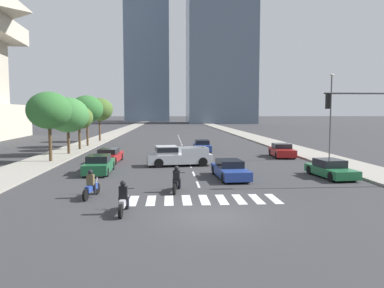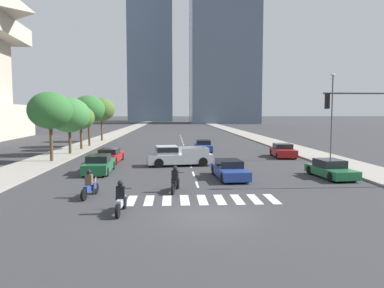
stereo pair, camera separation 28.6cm
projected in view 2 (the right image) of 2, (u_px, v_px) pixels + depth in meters
The scene contains 23 objects.
ground_plane at pixel (208, 216), 15.92m from camera, with size 800.00×800.00×0.00m, color #333335.
sidewalk_east at pixel (289, 147), 46.44m from camera, with size 4.00×260.00×0.15m, color gray.
sidewalk_west at pixel (78, 148), 45.08m from camera, with size 4.00×260.00×0.15m, color gray.
crosswalk_near at pixel (202, 200), 18.91m from camera, with size 7.65×2.23×0.01m.
lane_divider_center at pixel (185, 148), 46.77m from camera, with size 0.14×50.00×0.01m.
motorcycle_lead at pixel (175, 181), 20.80m from camera, with size 0.74×2.13×1.49m.
motorcycle_trailing at pixel (121, 200), 16.33m from camera, with size 0.70×2.15×1.49m.
motorcycle_third at pixel (90, 186), 19.41m from camera, with size 0.73×2.18×1.49m.
pickup_truck at pixel (176, 156), 30.88m from camera, with size 5.55×2.66×1.67m.
sedan_blue_0 at pixel (203, 146), 42.48m from camera, with size 1.91×4.56×1.27m.
sedan_red_1 at pixel (110, 156), 33.01m from camera, with size 1.97×4.81×1.25m.
sedan_red_2 at pixel (283, 151), 36.88m from camera, with size 2.17×4.39×1.33m.
sedan_blue_3 at pixel (229, 170), 25.09m from camera, with size 2.08×4.86×1.22m.
sedan_green_4 at pixel (331, 169), 25.30m from camera, with size 2.20×4.50×1.23m.
sedan_green_5 at pixel (99, 164), 27.26m from camera, with size 1.85×4.76×1.35m.
traffic_signal_near at pixel (373, 117), 21.75m from camera, with size 5.18×0.28×5.80m.
street_lamp_east at pixel (332, 110), 34.48m from camera, with size 0.50×0.24×7.84m.
street_tree_nearest at pixel (50, 111), 32.52m from camera, with size 3.84×3.84×6.09m.
street_tree_second at pixel (69, 115), 38.50m from camera, with size 4.26×4.26×5.84m.
street_tree_third at pixel (81, 118), 43.30m from camera, with size 3.21×3.21×5.05m.
street_tree_fourth at pixel (89, 109), 47.43m from camera, with size 4.10×4.10×6.45m.
street_tree_fifth at pixel (101, 109), 55.92m from camera, with size 4.05×4.05×6.45m.
office_tower_center_skyline at pixel (223, 13), 150.84m from camera, with size 26.45×28.26×101.49m.
Camera 2 is at (-1.50, -15.54, 4.45)m, focal length 34.75 mm.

